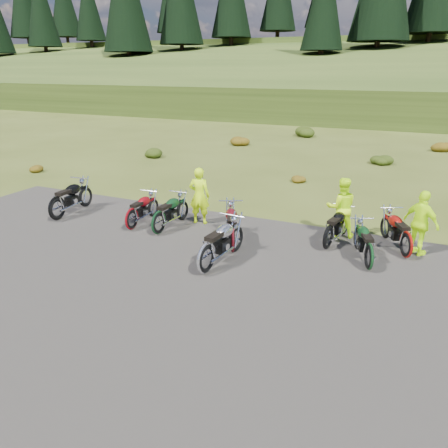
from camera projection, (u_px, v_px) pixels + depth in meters
The scene contains 25 objects.
ground at pixel (211, 268), 10.78m from camera, with size 300.00×300.00×0.00m, color #3D4717.
gravel_pad at pixel (169, 306), 9.07m from camera, with size 20.00×12.00×0.04m, color black.
hill_slope at pixel (390, 107), 53.57m from camera, with size 300.00×46.00×3.00m, color #2D4115, non-canonical shape.
hill_plateau at pixel (412, 87), 104.92m from camera, with size 300.00×90.00×9.17m, color #2D4115.
conifer_12 at pixel (40, 5), 79.79m from camera, with size 6.16×6.16×16.00m.
conifer_13 at pixel (88, 3), 82.35m from camera, with size 5.72×5.72×15.00m.
conifer_14 at pixel (133, 2), 84.91m from camera, with size 5.28×5.28×14.00m.
shrub_0 at pixel (38, 167), 20.51m from camera, with size 0.77×0.77×0.45m, color brown.
shrub_1 at pixel (152, 152), 23.89m from camera, with size 1.03×1.03×0.61m, color black.
shrub_2 at pixel (239, 140), 27.27m from camera, with size 1.30×1.30×0.77m, color brown.
shrub_3 at pixel (306, 130), 30.65m from camera, with size 1.56×1.56×0.92m, color black.
shrub_4 at pixel (297, 177), 18.73m from camera, with size 0.77×0.77×0.45m, color brown.
shrub_5 at pixel (381, 158), 22.11m from camera, with size 1.03×1.03×0.61m, color black.
shrub_6 at pixel (443, 145), 25.49m from camera, with size 1.30×1.30×0.77m, color brown.
motorcycle_0 at pixel (59, 220), 14.13m from camera, with size 2.18×0.73×1.14m, color black, non-canonical shape.
motorcycle_1 at pixel (133, 230), 13.31m from camera, with size 1.87×0.62×0.98m, color maroon, non-canonical shape.
motorcycle_2 at pixel (159, 235), 12.94m from camera, with size 2.00×0.67×1.05m, color black, non-canonical shape.
motorcycle_3 at pixel (206, 274), 10.50m from camera, with size 2.19×0.73×1.15m, color #AEAEB3, non-canonical shape.
motorcycle_4 at pixel (232, 253), 11.69m from camera, with size 2.12×0.71×1.11m, color #520D13, non-canonical shape.
motorcycle_5 at pixel (327, 250), 11.88m from camera, with size 1.92×0.64×1.00m, color black, non-canonical shape.
motorcycle_6 at pixel (404, 258), 11.37m from camera, with size 1.97×0.66×1.03m, color maroon, non-canonical shape.
motorcycle_7 at pixel (367, 270), 10.69m from camera, with size 1.88×0.63×0.99m, color black, non-canonical shape.
person_middle at pixel (199, 197), 13.54m from camera, with size 0.65×0.43×1.78m, color #C5F90D.
person_right_a at pixel (341, 209), 12.48m from camera, with size 0.85×0.66×1.74m, color #C5F90D.
person_right_b at pixel (421, 224), 11.26m from camera, with size 1.01×0.42×1.72m, color #C5F90D.
Camera 1 is at (4.34, -8.76, 4.70)m, focal length 35.00 mm.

